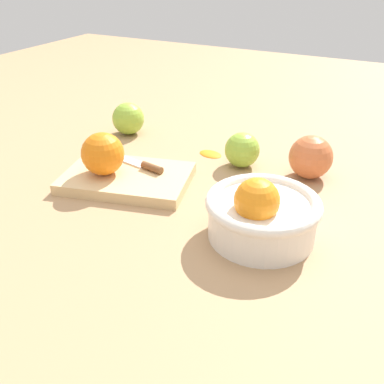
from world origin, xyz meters
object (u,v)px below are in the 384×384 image
(knife, at_px, (140,163))
(apple_front_left_2, at_px, (311,157))
(orange_on_board, at_px, (103,154))
(apple_front_right, at_px, (128,119))
(apple_front_left, at_px, (242,150))
(bowl, at_px, (262,214))
(cutting_board, at_px, (127,178))

(knife, distance_m, apple_front_left_2, 0.32)
(orange_on_board, relative_size, apple_front_right, 1.06)
(apple_front_left, bearing_deg, bowl, 118.05)
(bowl, relative_size, orange_on_board, 2.20)
(knife, bearing_deg, apple_front_left, -141.06)
(cutting_board, bearing_deg, apple_front_right, -56.52)
(apple_front_right, bearing_deg, apple_front_left_2, 176.31)
(bowl, bearing_deg, apple_front_left_2, -93.63)
(orange_on_board, distance_m, apple_front_left, 0.27)
(apple_front_left_2, bearing_deg, bowl, 86.37)
(orange_on_board, height_order, knife, orange_on_board)
(knife, bearing_deg, apple_front_right, -50.00)
(knife, relative_size, apple_front_left, 2.26)
(bowl, xyz_separation_m, apple_front_left, (0.12, -0.22, -0.01))
(bowl, relative_size, knife, 1.09)
(apple_front_left, relative_size, apple_front_right, 0.94)
(cutting_board, bearing_deg, knife, -96.50)
(bowl, height_order, apple_front_left, bowl)
(cutting_board, height_order, knife, knife)
(bowl, height_order, knife, bowl)
(apple_front_left_2, bearing_deg, cutting_board, 31.57)
(bowl, height_order, orange_on_board, bowl)
(orange_on_board, xyz_separation_m, apple_front_left_2, (-0.33, -0.20, -0.02))
(cutting_board, height_order, apple_front_left_2, apple_front_left_2)
(cutting_board, bearing_deg, orange_on_board, 26.68)
(cutting_board, bearing_deg, apple_front_left_2, -148.43)
(orange_on_board, bearing_deg, bowl, 173.66)
(cutting_board, bearing_deg, bowl, 169.19)
(orange_on_board, relative_size, apple_front_left_2, 0.95)
(cutting_board, relative_size, knife, 1.46)
(cutting_board, distance_m, apple_front_right, 0.25)
(bowl, distance_m, orange_on_board, 0.31)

